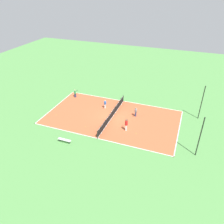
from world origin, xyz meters
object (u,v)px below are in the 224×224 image
tennis_net (112,114)px  fence_post_back_left (202,103)px  bench (64,140)px  player_far_green (75,93)px  player_baseline_gray (136,111)px  tennis_ball_right_alley (85,127)px  player_coach_red (126,124)px  tennis_ball_far_baseline (56,115)px  tennis_ball_near_net (136,133)px  player_near_blue (105,104)px  fence_post_back_right (200,137)px

tennis_net → fence_post_back_left: fence_post_back_left is taller
bench → player_far_green: 12.11m
bench → player_baseline_gray: 11.05m
tennis_ball_right_alley → fence_post_back_left: (-7.68, 14.24, 2.50)m
player_coach_red → tennis_ball_far_baseline: size_ratio=26.09×
tennis_ball_far_baseline → fence_post_back_left: size_ratio=0.01×
player_coach_red → fence_post_back_left: bearing=-67.0°
tennis_net → tennis_ball_right_alley: tennis_net is taller
tennis_net → tennis_ball_near_net: 5.06m
player_near_blue → tennis_ball_far_baseline: player_near_blue is taller
tennis_ball_near_net → fence_post_back_right: bearing=78.4°
player_far_green → fence_post_back_left: 19.84m
player_near_blue → tennis_ball_near_net: bearing=31.4°
fence_post_back_left → tennis_ball_right_alley: bearing=-61.7°
player_coach_red → tennis_ball_right_alley: (1.16, -5.43, -0.99)m
player_far_green → fence_post_back_left: (-0.36, 19.76, 1.75)m
bench → player_baseline_gray: (-8.89, 6.54, 0.45)m
player_baseline_gray → tennis_ball_right_alley: bearing=-67.2°
bench → tennis_ball_near_net: 9.10m
player_far_green → tennis_ball_right_alley: 9.20m
bench → player_baseline_gray: size_ratio=1.18×
player_far_green → player_baseline_gray: bearing=-88.0°
bench → tennis_ball_near_net: bearing=31.9°
tennis_net → tennis_ball_right_alley: 4.40m
player_coach_red → fence_post_back_right: fence_post_back_right is taller
player_baseline_gray → bench: bearing=-55.2°
tennis_ball_far_baseline → tennis_ball_right_alley: bearing=77.6°
tennis_net → player_coach_red: bearing=50.4°
tennis_net → player_coach_red: player_coach_red is taller
tennis_ball_near_net → tennis_net: bearing=-121.3°
player_near_blue → player_far_green: size_ratio=0.97×
player_far_green → fence_post_back_left: fence_post_back_left is taller
tennis_net → tennis_ball_right_alley: (3.55, -2.54, -0.52)m
bench → fence_post_back_left: (-11.54, 15.12, 2.16)m
player_coach_red → tennis_ball_far_baseline: bearing=76.3°
tennis_ball_near_net → fence_post_back_right: fence_post_back_right is taller
bench → tennis_ball_far_baseline: 6.76m
tennis_ball_near_net → fence_post_back_right: (1.51, 7.40, 2.50)m
tennis_net → player_baseline_gray: size_ratio=7.25×
bench → tennis_ball_far_baseline: (-5.05, -4.49, -0.33)m
player_far_green → fence_post_back_right: size_ratio=0.27×
tennis_ball_near_net → fence_post_back_left: fence_post_back_left is taller
tennis_ball_far_baseline → fence_post_back_right: bearing=84.9°
player_near_blue → tennis_ball_right_alley: bearing=-27.4°
tennis_ball_near_net → tennis_ball_far_baseline: size_ratio=1.00×
fence_post_back_left → fence_post_back_right: 8.25m
player_baseline_gray → tennis_ball_far_baseline: size_ratio=21.29×
tennis_ball_near_net → player_near_blue: bearing=-127.2°
player_baseline_gray → player_far_green: bearing=-120.4°
bench → tennis_ball_right_alley: bearing=77.1°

